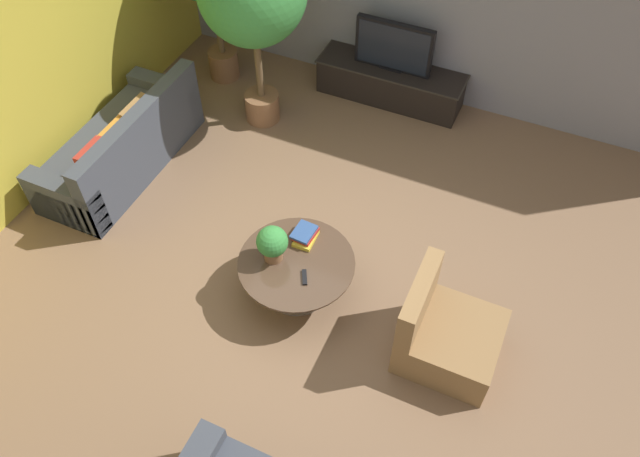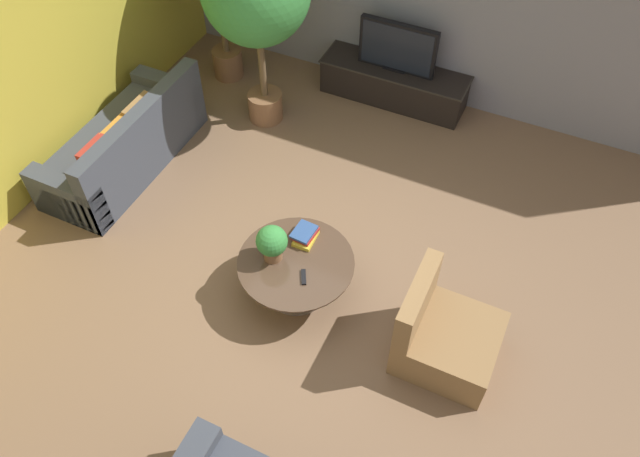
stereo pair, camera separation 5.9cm
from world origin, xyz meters
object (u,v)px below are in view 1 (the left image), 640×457
armchair_wicker (445,335)px  potted_plant_tabletop (272,243)px  coffee_table (297,271)px  media_console (390,83)px  couch_by_wall (123,146)px  television (394,47)px

armchair_wicker → potted_plant_tabletop: (-1.62, 0.02, 0.37)m
coffee_table → armchair_wicker: (1.41, -0.06, -0.04)m
media_console → couch_by_wall: (-2.22, -2.32, 0.06)m
armchair_wicker → potted_plant_tabletop: 1.66m
media_console → coffee_table: size_ratio=1.70×
television → armchair_wicker: 3.54m
television → coffee_table: 3.09m
couch_by_wall → potted_plant_tabletop: bearing=70.8°
media_console → television: television is taller
television → potted_plant_tabletop: 3.09m
couch_by_wall → armchair_wicker: 3.93m
television → coffee_table: television is taller
media_console → television: size_ratio=1.93×
media_console → potted_plant_tabletop: 3.12m
potted_plant_tabletop → couch_by_wall: bearing=160.8°
media_console → armchair_wicker: bearing=-62.4°
television → potted_plant_tabletop: (0.01, -3.09, -0.09)m
couch_by_wall → armchair_wicker: (3.85, -0.80, -0.02)m
armchair_wicker → media_console: bearing=27.6°
media_console → couch_by_wall: size_ratio=0.89×
armchair_wicker → couch_by_wall: bearing=78.3°
television → couch_by_wall: 3.24m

